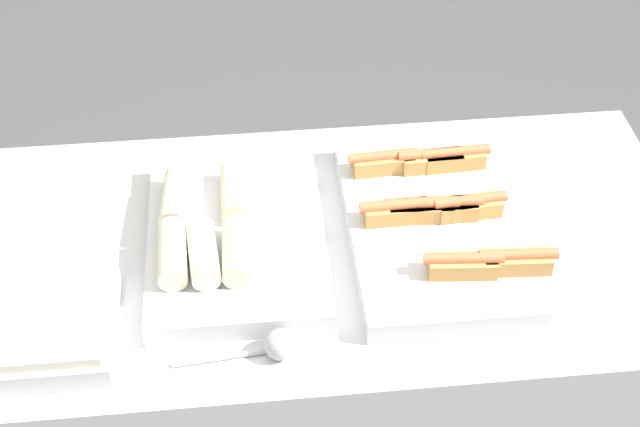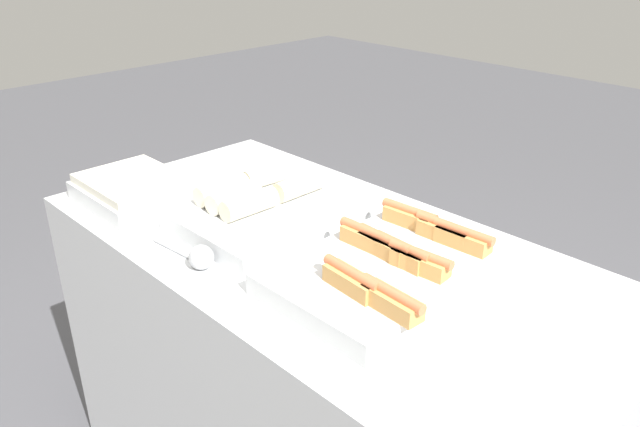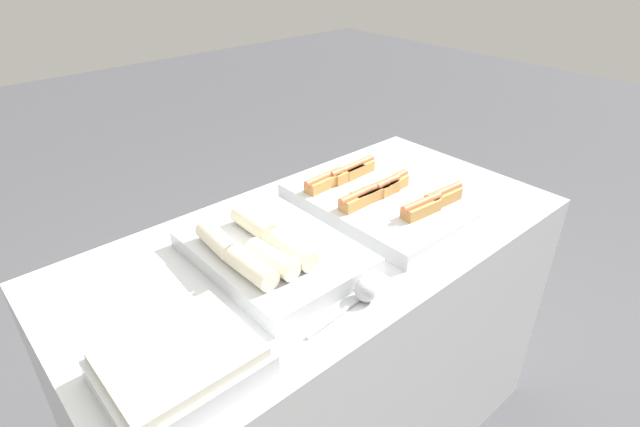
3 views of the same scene
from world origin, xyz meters
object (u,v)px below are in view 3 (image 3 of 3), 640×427
Objects in this scene: tray_hotdogs at (375,201)px; serving_spoon_near at (363,292)px; tray_side_front at (180,364)px; tray_wraps at (270,251)px.

serving_spoon_near is (-0.34, -0.28, -0.01)m from tray_hotdogs.
tray_side_front is at bearing -165.44° from tray_hotdogs.
tray_hotdogs is 0.80m from tray_side_front.
tray_wraps is 2.16× the size of serving_spoon_near.
tray_side_front reaches higher than serving_spoon_near.
serving_spoon_near is at bearing -10.31° from tray_side_front.
tray_side_front is at bearing -151.88° from tray_wraps.
tray_wraps is (-0.41, -0.01, 0.00)m from tray_hotdogs.
tray_wraps reaches higher than serving_spoon_near.
tray_side_front is (-0.77, -0.20, 0.00)m from tray_hotdogs.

